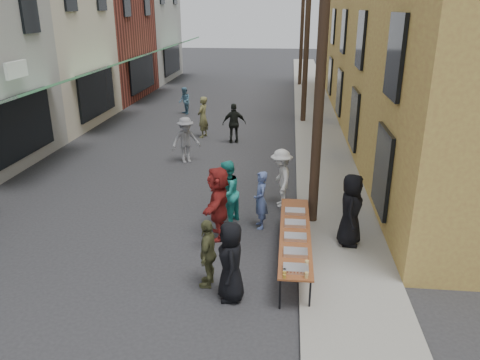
% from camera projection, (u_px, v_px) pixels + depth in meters
% --- Properties ---
extents(ground, '(120.00, 120.00, 0.00)m').
position_uv_depth(ground, '(125.00, 271.00, 10.57)').
color(ground, '#28282B').
rests_on(ground, ground).
extents(sidewalk, '(2.20, 60.00, 0.10)m').
position_uv_depth(sidewalk, '(317.00, 122.00, 24.04)').
color(sidewalk, gray).
rests_on(sidewalk, ground).
extents(storefront_row, '(8.00, 37.00, 9.00)m').
position_uv_depth(storefront_row, '(27.00, 37.00, 24.05)').
color(storefront_row, maroon).
rests_on(storefront_row, ground).
extents(building_ochre, '(10.00, 28.00, 10.00)m').
position_uv_depth(building_ochre, '(462.00, 21.00, 20.78)').
color(building_ochre, '#B07D3E').
rests_on(building_ochre, ground).
extents(utility_pole_near, '(0.26, 0.26, 9.00)m').
position_uv_depth(utility_pole_near, '(322.00, 56.00, 11.37)').
color(utility_pole_near, '#2D2116').
rests_on(utility_pole_near, ground).
extents(utility_pole_mid, '(0.26, 0.26, 9.00)m').
position_uv_depth(utility_pole_mid, '(307.00, 31.00, 22.55)').
color(utility_pole_mid, '#2D2116').
rests_on(utility_pole_mid, ground).
extents(utility_pole_far, '(0.26, 0.26, 9.00)m').
position_uv_depth(utility_pole_far, '(302.00, 23.00, 33.74)').
color(utility_pole_far, '#2D2116').
rests_on(utility_pole_far, ground).
extents(serving_table, '(0.70, 4.00, 0.75)m').
position_uv_depth(serving_table, '(295.00, 234.00, 10.74)').
color(serving_table, maroon).
rests_on(serving_table, ground).
extents(catering_tray_sausage, '(0.50, 0.33, 0.08)m').
position_uv_depth(catering_tray_sausage, '(296.00, 269.00, 9.18)').
color(catering_tray_sausage, maroon).
rests_on(catering_tray_sausage, serving_table).
extents(catering_tray_foil_b, '(0.50, 0.33, 0.08)m').
position_uv_depth(catering_tray_foil_b, '(296.00, 252.00, 9.79)').
color(catering_tray_foil_b, '#B2B2B7').
rests_on(catering_tray_foil_b, serving_table).
extents(catering_tray_buns, '(0.50, 0.33, 0.08)m').
position_uv_depth(catering_tray_buns, '(295.00, 237.00, 10.44)').
color(catering_tray_buns, tan).
rests_on(catering_tray_buns, serving_table).
extents(catering_tray_foil_d, '(0.50, 0.33, 0.08)m').
position_uv_depth(catering_tray_foil_d, '(295.00, 223.00, 11.09)').
color(catering_tray_foil_d, '#B2B2B7').
rests_on(catering_tray_foil_d, serving_table).
extents(catering_tray_buns_end, '(0.50, 0.33, 0.08)m').
position_uv_depth(catering_tray_buns_end, '(295.00, 211.00, 11.74)').
color(catering_tray_buns_end, tan).
rests_on(catering_tray_buns_end, serving_table).
extents(condiment_jar_a, '(0.07, 0.07, 0.08)m').
position_uv_depth(condiment_jar_a, '(284.00, 276.00, 8.92)').
color(condiment_jar_a, '#A57F26').
rests_on(condiment_jar_a, serving_table).
extents(condiment_jar_b, '(0.07, 0.07, 0.08)m').
position_uv_depth(condiment_jar_b, '(284.00, 273.00, 9.01)').
color(condiment_jar_b, '#A57F26').
rests_on(condiment_jar_b, serving_table).
extents(condiment_jar_c, '(0.07, 0.07, 0.08)m').
position_uv_depth(condiment_jar_c, '(284.00, 271.00, 9.11)').
color(condiment_jar_c, '#A57F26').
rests_on(condiment_jar_c, serving_table).
extents(cup_stack, '(0.08, 0.08, 0.12)m').
position_uv_depth(cup_stack, '(306.00, 275.00, 8.92)').
color(cup_stack, tan).
rests_on(cup_stack, serving_table).
extents(guest_front_a, '(0.70, 0.92, 1.70)m').
position_uv_depth(guest_front_a, '(231.00, 261.00, 9.32)').
color(guest_front_a, black).
rests_on(guest_front_a, ground).
extents(guest_front_b, '(0.51, 0.65, 1.58)m').
position_uv_depth(guest_front_b, '(261.00, 200.00, 12.43)').
color(guest_front_b, '#52659E').
rests_on(guest_front_b, ground).
extents(guest_front_c, '(0.95, 1.06, 1.79)m').
position_uv_depth(guest_front_c, '(227.00, 193.00, 12.63)').
color(guest_front_c, teal).
rests_on(guest_front_c, ground).
extents(guest_front_d, '(0.81, 1.22, 1.76)m').
position_uv_depth(guest_front_d, '(281.00, 178.00, 13.76)').
color(guest_front_d, silver).
rests_on(guest_front_d, ground).
extents(guest_front_e, '(0.44, 0.92, 1.53)m').
position_uv_depth(guest_front_e, '(208.00, 253.00, 9.81)').
color(guest_front_e, brown).
rests_on(guest_front_e, ground).
extents(guest_queue_back, '(0.63, 1.79, 1.91)m').
position_uv_depth(guest_queue_back, '(218.00, 203.00, 11.84)').
color(guest_queue_back, maroon).
rests_on(guest_queue_back, ground).
extents(server, '(0.74, 0.98, 1.82)m').
position_uv_depth(server, '(351.00, 210.00, 11.30)').
color(server, black).
rests_on(server, sidewalk).
extents(passerby_left, '(1.30, 1.16, 1.75)m').
position_uv_depth(passerby_left, '(186.00, 140.00, 17.67)').
color(passerby_left, slate).
rests_on(passerby_left, ground).
extents(passerby_mid, '(1.08, 0.60, 1.73)m').
position_uv_depth(passerby_mid, '(234.00, 123.00, 20.23)').
color(passerby_mid, black).
rests_on(passerby_mid, ground).
extents(passerby_right, '(0.61, 0.77, 1.86)m').
position_uv_depth(passerby_right, '(203.00, 117.00, 21.11)').
color(passerby_right, olive).
rests_on(passerby_right, ground).
extents(passerby_far, '(0.83, 0.90, 1.48)m').
position_uv_depth(passerby_far, '(185.00, 101.00, 25.71)').
color(passerby_far, teal).
rests_on(passerby_far, ground).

